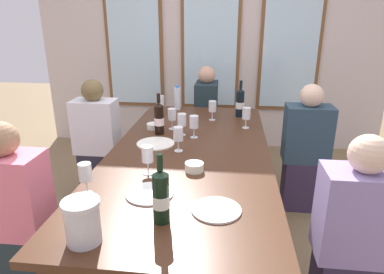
{
  "coord_description": "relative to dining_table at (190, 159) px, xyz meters",
  "views": [
    {
      "loc": [
        0.27,
        -2.19,
        1.62
      ],
      "look_at": [
        0.0,
        0.15,
        0.79
      ],
      "focal_mm": 32.04,
      "sensor_mm": 36.0,
      "label": 1
    }
  ],
  "objects": [
    {
      "name": "ground_plane",
      "position": [
        0.0,
        0.0,
        -0.68
      ],
      "size": [
        12.0,
        12.0,
        0.0
      ],
      "primitive_type": "plane",
      "color": "olive"
    },
    {
      "name": "back_wall_with_windows",
      "position": [
        0.0,
        2.14,
        0.77
      ],
      "size": [
        4.3,
        0.1,
        2.9
      ],
      "color": "beige",
      "rests_on": "ground"
    },
    {
      "name": "dining_table",
      "position": [
        0.0,
        0.0,
        0.0
      ],
      "size": [
        1.1,
        2.41,
        0.74
      ],
      "color": "#452717",
      "rests_on": "ground"
    },
    {
      "name": "white_plate_0",
      "position": [
        -0.26,
        0.1,
        0.07
      ],
      "size": [
        0.28,
        0.28,
        0.01
      ],
      "primitive_type": "cylinder",
      "color": "white",
      "rests_on": "dining_table"
    },
    {
      "name": "white_plate_1",
      "position": [
        -0.13,
        -0.63,
        0.07
      ],
      "size": [
        0.25,
        0.25,
        0.01
      ],
      "primitive_type": "cylinder",
      "color": "white",
      "rests_on": "dining_table"
    },
    {
      "name": "white_plate_2",
      "position": [
        0.22,
        -0.75,
        0.07
      ],
      "size": [
        0.24,
        0.24,
        0.01
      ],
      "primitive_type": "cylinder",
      "color": "white",
      "rests_on": "dining_table"
    },
    {
      "name": "metal_pitcher",
      "position": [
        -0.31,
        -1.05,
        0.16
      ],
      "size": [
        0.16,
        0.16,
        0.19
      ],
      "color": "silver",
      "rests_on": "dining_table"
    },
    {
      "name": "wine_bottle_0",
      "position": [
        0.36,
        0.91,
        0.19
      ],
      "size": [
        0.08,
        0.08,
        0.34
      ],
      "color": "black",
      "rests_on": "dining_table"
    },
    {
      "name": "wine_bottle_1",
      "position": [
        -0.02,
        -0.87,
        0.19
      ],
      "size": [
        0.08,
        0.08,
        0.33
      ],
      "color": "black",
      "rests_on": "dining_table"
    },
    {
      "name": "wine_bottle_2",
      "position": [
        -0.28,
        0.34,
        0.19
      ],
      "size": [
        0.08,
        0.08,
        0.33
      ],
      "color": "black",
      "rests_on": "dining_table"
    },
    {
      "name": "tasting_bowl_0",
      "position": [
        0.07,
        -0.32,
        0.09
      ],
      "size": [
        0.11,
        0.11,
        0.05
      ],
      "primitive_type": "cylinder",
      "color": "white",
      "rests_on": "dining_table"
    },
    {
      "name": "tasting_bowl_1",
      "position": [
        -0.36,
        0.46,
        0.08
      ],
      "size": [
        0.11,
        0.11,
        0.04
      ],
      "primitive_type": "cylinder",
      "color": "white",
      "rests_on": "dining_table"
    },
    {
      "name": "water_bottle",
      "position": [
        -0.25,
        1.1,
        0.18
      ],
      "size": [
        0.06,
        0.06,
        0.24
      ],
      "color": "white",
      "rests_on": "dining_table"
    },
    {
      "name": "wine_glass_0",
      "position": [
        -0.08,
        -0.01,
        0.18
      ],
      "size": [
        0.07,
        0.07,
        0.17
      ],
      "color": "white",
      "rests_on": "dining_table"
    },
    {
      "name": "wine_glass_1",
      "position": [
        -0.2,
        -0.39,
        0.18
      ],
      "size": [
        0.07,
        0.07,
        0.17
      ],
      "color": "white",
      "rests_on": "dining_table"
    },
    {
      "name": "wine_glass_2",
      "position": [
        0.4,
        0.57,
        0.18
      ],
      "size": [
        0.07,
        0.07,
        0.17
      ],
      "color": "white",
      "rests_on": "dining_table"
    },
    {
      "name": "wine_glass_3",
      "position": [
        -0.39,
        0.92,
        0.18
      ],
      "size": [
        0.07,
        0.07,
        0.17
      ],
      "color": "white",
      "rests_on": "dining_table"
    },
    {
      "name": "wine_glass_4",
      "position": [
        -0.46,
        -0.67,
        0.18
      ],
      "size": [
        0.07,
        0.07,
        0.17
      ],
      "color": "white",
      "rests_on": "dining_table"
    },
    {
      "name": "wine_glass_5",
      "position": [
        -0.0,
        0.28,
        0.18
      ],
      "size": [
        0.07,
        0.07,
        0.17
      ],
      "color": "white",
      "rests_on": "dining_table"
    },
    {
      "name": "wine_glass_6",
      "position": [
        -0.1,
        0.32,
        0.18
      ],
      "size": [
        0.07,
        0.07,
        0.17
      ],
      "color": "white",
      "rests_on": "dining_table"
    },
    {
      "name": "wine_glass_7",
      "position": [
        -0.2,
        0.47,
        0.18
      ],
      "size": [
        0.07,
        0.07,
        0.17
      ],
      "color": "white",
      "rests_on": "dining_table"
    },
    {
      "name": "wine_glass_8",
      "position": [
        0.11,
        0.76,
        0.18
      ],
      "size": [
        0.07,
        0.07,
        0.17
      ],
      "color": "white",
      "rests_on": "dining_table"
    },
    {
      "name": "seated_person_0",
      "position": [
        -0.92,
        0.61,
        -0.15
      ],
      "size": [
        0.38,
        0.24,
        1.11
      ],
      "color": "#272533",
      "rests_on": "ground"
    },
    {
      "name": "seated_person_1",
      "position": [
        0.92,
        0.62,
        -0.15
      ],
      "size": [
        0.38,
        0.24,
        1.11
      ],
      "color": "#352842",
      "rests_on": "ground"
    },
    {
      "name": "seated_person_2",
      "position": [
        -0.92,
        -0.63,
        -0.15
      ],
      "size": [
        0.38,
        0.24,
        1.11
      ],
      "color": "#243138",
      "rests_on": "ground"
    },
    {
      "name": "seated_person_3",
      "position": [
        0.92,
        -0.63,
        -0.15
      ],
      "size": [
        0.38,
        0.24,
        1.11
      ],
      "color": "#302740",
      "rests_on": "ground"
    },
    {
      "name": "seated_person_4",
      "position": [
        0.0,
        1.56,
        -0.15
      ],
      "size": [
        0.24,
        0.38,
        1.11
      ],
      "color": "#262B30",
      "rests_on": "ground"
    }
  ]
}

